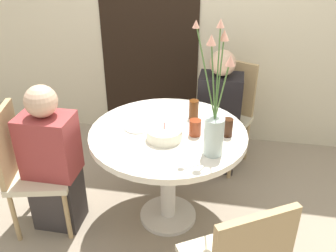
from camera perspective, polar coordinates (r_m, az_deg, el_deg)
The scene contains 13 objects.
ground_plane at distance 2.80m, azimuth 0.00°, elevation -13.61°, with size 16.00×16.00×0.00m, color gray.
doorway_panel at distance 3.45m, azimuth -2.94°, elevation 14.34°, with size 0.90×0.01×2.05m.
dining_table at distance 2.44m, azimuth 0.00°, elevation -3.48°, with size 1.01×1.01×0.71m.
chair_far_back at distance 3.20m, azimuth 9.01°, elevation 2.60°, with size 0.52×0.52×0.88m.
chair_right_flank at distance 2.62m, azimuth -20.62°, elevation -5.52°, with size 0.48×0.48×0.88m.
birthday_cake at distance 2.28m, azimuth -0.58°, elevation -1.22°, with size 0.22×0.22×0.12m.
flower_vase at distance 2.08m, azimuth 7.09°, elevation 0.88°, with size 0.23×0.34×0.74m.
side_plate at distance 2.42m, azimuth -4.74°, elevation -0.20°, with size 0.17×0.17×0.01m.
drink_glass_0 at distance 2.52m, azimuth 3.94°, elevation 2.55°, with size 0.06×0.06×0.13m.
drink_glass_1 at distance 2.33m, azimuth 9.10°, elevation -0.21°, with size 0.06×0.06×0.12m.
drink_glass_2 at distance 2.32m, azimuth 4.15°, elevation -0.25°, with size 0.07×0.07×0.10m.
person_woman at distance 3.07m, azimuth 7.74°, elevation 1.45°, with size 0.34×0.24×1.04m.
person_guest at distance 2.58m, azimuth -17.21°, elevation -5.57°, with size 0.34×0.24×1.04m.
Camera 1 is at (0.37, -2.03, 1.90)m, focal length 40.00 mm.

